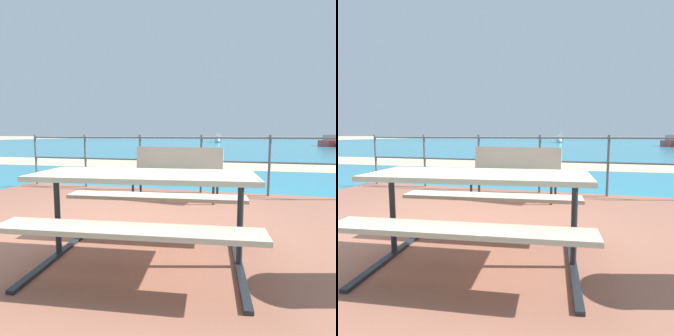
% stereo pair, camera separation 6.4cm
% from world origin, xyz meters
% --- Properties ---
extents(ground_plane, '(240.00, 240.00, 0.00)m').
position_xyz_m(ground_plane, '(0.00, 0.00, 0.00)').
color(ground_plane, beige).
extents(patio_paving, '(6.40, 5.20, 0.06)m').
position_xyz_m(patio_paving, '(0.00, 0.00, 0.03)').
color(patio_paving, '#935B47').
rests_on(patio_paving, ground).
extents(sea_water, '(90.00, 90.00, 0.01)m').
position_xyz_m(sea_water, '(0.00, 40.00, 0.01)').
color(sea_water, teal).
rests_on(sea_water, ground).
extents(beach_strip, '(54.08, 5.33, 0.01)m').
position_xyz_m(beach_strip, '(0.00, 7.85, 0.01)').
color(beach_strip, beige).
rests_on(beach_strip, ground).
extents(picnic_table, '(1.94, 1.51, 0.75)m').
position_xyz_m(picnic_table, '(0.56, -0.59, 0.63)').
color(picnic_table, '#BCAD93').
rests_on(picnic_table, patio_paving).
extents(park_bench, '(1.57, 0.57, 0.85)m').
position_xyz_m(park_bench, '(0.25, 1.87, 0.58)').
color(park_bench, tan).
rests_on(park_bench, patio_paving).
extents(railing_fence, '(5.94, 0.04, 1.06)m').
position_xyz_m(railing_fence, '(0.00, 2.45, 0.72)').
color(railing_fence, '#4C5156').
rests_on(railing_fence, patio_paving).
extents(boat_near, '(1.25, 3.97, 1.44)m').
position_xyz_m(boat_near, '(-2.19, 36.80, 0.49)').
color(boat_near, silver).
rests_on(boat_near, sea_water).
extents(boat_mid, '(1.51, 3.46, 1.06)m').
position_xyz_m(boat_mid, '(8.90, 27.00, 0.36)').
color(boat_mid, red).
rests_on(boat_mid, sea_water).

